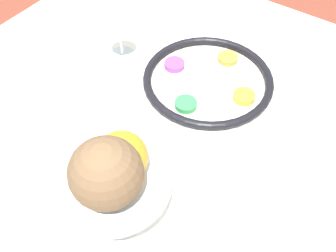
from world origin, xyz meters
The scene contains 6 objects.
dining_table centered at (0.00, 0.00, 0.36)m, with size 1.39×1.05×0.71m.
seder_plate centered at (-0.27, 0.08, 0.73)m, with size 0.31×0.31×0.03m.
wine_glass centered at (-0.24, -0.16, 0.82)m, with size 0.07×0.07×0.14m.
fruit_stand centered at (0.10, 0.11, 0.80)m, with size 0.21×0.21×0.11m.
orange_fruit centered at (0.09, 0.13, 0.87)m, with size 0.09×0.09×0.09m.
coconut centered at (0.13, 0.13, 0.88)m, with size 0.12×0.12×0.12m.
Camera 1 is at (0.35, 0.40, 1.38)m, focal length 42.00 mm.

